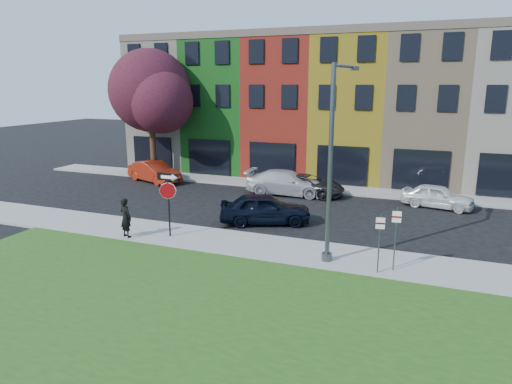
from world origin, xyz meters
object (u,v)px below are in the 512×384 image
at_px(man, 126,218).
at_px(sedan_near, 265,209).
at_px(stop_sign, 168,192).
at_px(street_lamp, 332,165).

xyz_separation_m(man, sedan_near, (4.98, 4.54, -0.25)).
height_order(stop_sign, street_lamp, street_lamp).
bearing_deg(man, sedan_near, -119.84).
distance_m(sedan_near, street_lamp, 6.43).
xyz_separation_m(stop_sign, street_lamp, (7.33, -0.09, 1.70)).
height_order(man, sedan_near, man).
height_order(stop_sign, sedan_near, stop_sign).
xyz_separation_m(stop_sign, sedan_near, (3.23, 3.75, -1.42)).
bearing_deg(sedan_near, stop_sign, 117.07).
xyz_separation_m(stop_sign, man, (-1.76, -0.79, -1.17)).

